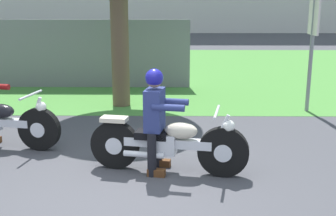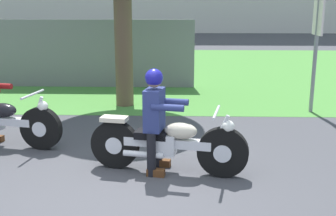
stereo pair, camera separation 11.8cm
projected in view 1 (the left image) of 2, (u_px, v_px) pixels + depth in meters
ground at (113, 198)px, 5.05m from camera, size 120.00×120.00×0.00m
grass_verge at (152, 70)px, 14.48m from camera, size 60.00×12.00×0.01m
motorcycle_lead at (168, 144)px, 5.74m from camera, size 2.15×0.71×0.90m
rider_lead at (156, 113)px, 5.67m from camera, size 0.60×0.53×1.42m
sign_banner at (313, 29)px, 8.64m from camera, size 0.08×0.60×2.60m
fence_segment at (59, 54)px, 11.36m from camera, size 7.00×0.06×1.80m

